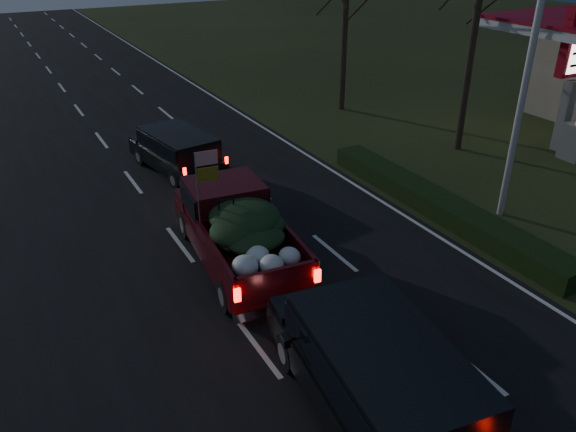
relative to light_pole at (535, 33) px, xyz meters
name	(u,v)px	position (x,y,z in m)	size (l,w,h in m)	color
ground	(257,347)	(-9.50, -2.00, -5.48)	(120.00, 120.00, 0.00)	black
road_asphalt	(257,347)	(-9.50, -2.00, -5.47)	(14.00, 120.00, 0.02)	black
hedge_row	(438,204)	(-1.70, 1.00, -5.18)	(1.00, 10.00, 0.60)	black
light_pole	(535,33)	(0.00, 0.00, 0.00)	(0.50, 0.90, 9.16)	silver
pickup_truck	(237,225)	(-8.39, 1.43, -4.40)	(2.64, 5.71, 2.90)	#3E080E
lead_suv	(177,148)	(-7.73, 8.13, -4.54)	(2.46, 4.55, 1.24)	black
rear_suv	(379,372)	(-8.48, -4.82, -4.34)	(2.86, 5.51, 1.51)	black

